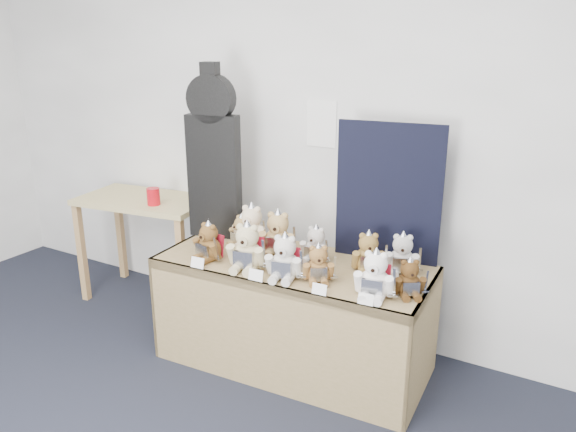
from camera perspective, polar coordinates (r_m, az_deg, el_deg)
The scene contains 22 objects.
room_shell at distance 3.67m, azimuth 3.41°, elevation 9.33°, with size 6.00×6.00×6.00m.
display_table at distance 3.37m, azimuth 0.00°, elevation -7.49°, with size 1.68×0.77×0.68m.
side_table at distance 4.38m, azimuth -14.26°, elevation 0.18°, with size 1.04×0.67×0.82m.
guitar_case at distance 3.70m, azimuth -7.58°, elevation 6.22°, with size 0.36×0.18×1.14m.
navy_board at distance 3.34m, azimuth 10.16°, elevation 2.30°, with size 0.62×0.02×0.83m, color black.
red_cup at distance 4.14m, azimuth -13.51°, elevation 1.94°, with size 0.09×0.09×0.12m, color red.
teddy_front_far_left at distance 3.41m, azimuth -8.08°, elevation -2.75°, with size 0.22×0.19×0.26m.
teddy_front_left at distance 3.24m, azimuth -4.16°, elevation -3.36°, with size 0.26×0.23×0.32m.
teddy_front_centre at distance 3.12m, azimuth -0.34°, elevation -4.41°, with size 0.24×0.22×0.29m.
teddy_front_right at distance 3.09m, azimuth 3.10°, elevation -5.02°, with size 0.20×0.20×0.24m.
teddy_front_far_right at distance 2.94m, azimuth 8.83°, elevation -6.10°, with size 0.24×0.21×0.29m.
teddy_front_end at distance 2.99m, azimuth 12.23°, elevation -6.32°, with size 0.19×0.19×0.23m.
teddy_back_left at distance 3.58m, azimuth -3.75°, elevation -1.24°, with size 0.26×0.21×0.31m.
teddy_back_centre_left at distance 3.44m, azimuth -1.05°, elevation -2.00°, with size 0.26×0.24×0.31m.
teddy_back_centre_right at distance 3.36m, azimuth 2.81°, elevation -3.03°, with size 0.20×0.16×0.25m.
teddy_back_right at distance 3.25m, azimuth 8.15°, elevation -3.81°, with size 0.22×0.21×0.26m.
teddy_back_end at distance 3.25m, azimuth 11.52°, elevation -3.97°, with size 0.22×0.21×0.27m.
teddy_back_far_left at distance 3.61m, azimuth -4.79°, elevation -1.67°, with size 0.18×0.18×0.23m.
entry_card_a at distance 3.32m, azimuth -9.19°, elevation -4.71°, with size 0.09×0.00×0.06m, color white.
entry_card_b at distance 3.12m, azimuth -3.29°, elevation -6.02°, with size 0.09×0.00×0.06m, color white.
entry_card_c at distance 2.96m, azimuth 3.21°, elevation -7.44°, with size 0.08×0.00×0.06m, color white.
entry_card_d at distance 2.88m, azimuth 7.92°, elevation -8.37°, with size 0.08×0.00×0.06m, color white.
Camera 1 is at (1.66, -0.76, 1.99)m, focal length 35.00 mm.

